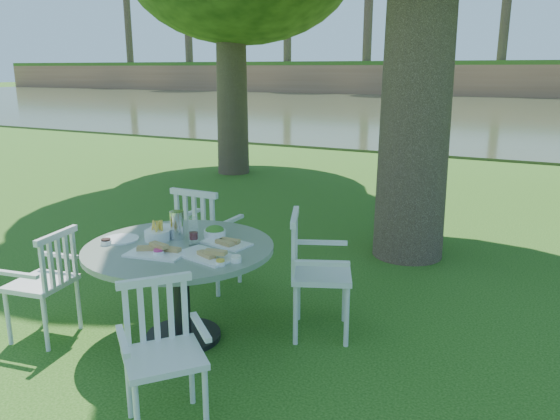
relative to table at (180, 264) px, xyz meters
The scene contains 8 objects.
ground 0.97m from the table, 59.25° to the left, with size 140.00×140.00×0.00m, color #19430E.
table is the anchor object (origin of this frame).
chair_ne 0.96m from the table, 33.08° to the left, with size 0.59×0.61×0.94m.
chair_nw 0.96m from the table, 114.75° to the left, with size 0.48×0.45×0.95m.
chair_sw 0.97m from the table, 153.97° to the right, with size 0.46×0.48×0.84m.
chair_se 0.98m from the table, 60.00° to the right, with size 0.58×0.58×0.84m.
tableware 0.19m from the table, 129.62° to the left, with size 1.18×0.79×0.21m.
river 23.66m from the table, 89.06° to the left, with size 100.00×28.00×0.12m, color #343C23.
Camera 1 is at (1.94, -3.68, 1.98)m, focal length 35.00 mm.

